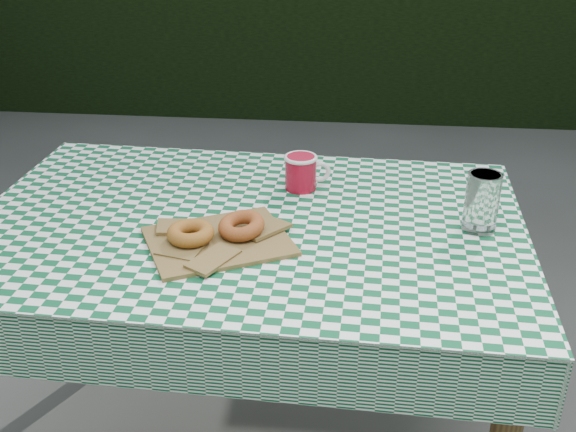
{
  "coord_description": "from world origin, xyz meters",
  "views": [
    {
      "loc": [
        0.16,
        -1.5,
        1.49
      ],
      "look_at": [
        0.02,
        -0.11,
        0.79
      ],
      "focal_mm": 43.34,
      "sensor_mm": 36.0,
      "label": 1
    }
  ],
  "objects_px": {
    "coffee_mug": "(301,172)",
    "drinking_glass": "(482,202)",
    "table": "(251,352)",
    "paper_bag": "(218,240)"
  },
  "relations": [
    {
      "from": "coffee_mug",
      "to": "drinking_glass",
      "type": "bearing_deg",
      "value": -34.65
    },
    {
      "from": "coffee_mug",
      "to": "drinking_glass",
      "type": "relative_size",
      "value": 1.16
    },
    {
      "from": "table",
      "to": "coffee_mug",
      "type": "height_order",
      "value": "coffee_mug"
    },
    {
      "from": "coffee_mug",
      "to": "table",
      "type": "bearing_deg",
      "value": -130.4
    },
    {
      "from": "table",
      "to": "drinking_glass",
      "type": "xyz_separation_m",
      "value": [
        0.53,
        0.01,
        0.45
      ]
    },
    {
      "from": "table",
      "to": "coffee_mug",
      "type": "xyz_separation_m",
      "value": [
        0.11,
        0.19,
        0.43
      ]
    },
    {
      "from": "drinking_glass",
      "to": "table",
      "type": "bearing_deg",
      "value": -178.98
    },
    {
      "from": "drinking_glass",
      "to": "coffee_mug",
      "type": "bearing_deg",
      "value": 156.38
    },
    {
      "from": "table",
      "to": "paper_bag",
      "type": "relative_size",
      "value": 4.24
    },
    {
      "from": "coffee_mug",
      "to": "drinking_glass",
      "type": "distance_m",
      "value": 0.46
    }
  ]
}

